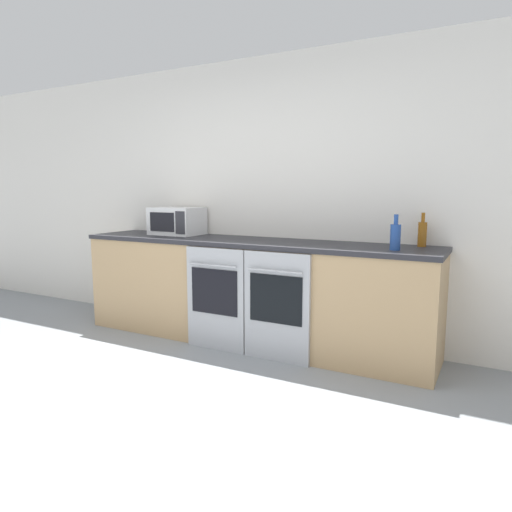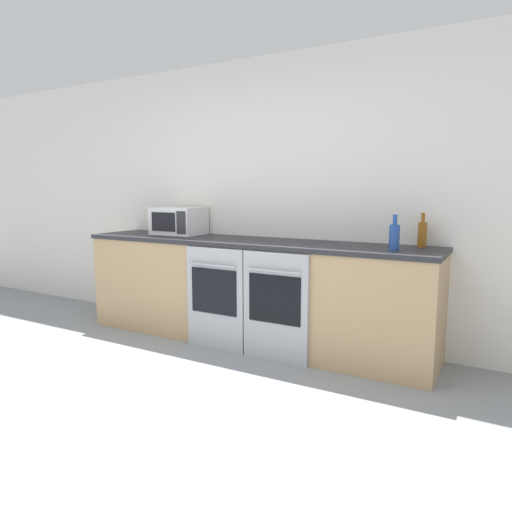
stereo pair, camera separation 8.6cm
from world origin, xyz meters
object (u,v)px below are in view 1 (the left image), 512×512
at_px(oven_left, 215,299).
at_px(microwave, 177,221).
at_px(bottle_blue, 395,236).
at_px(oven_right, 276,307).
at_px(bottle_amber, 422,233).

bearing_deg(oven_left, microwave, 148.89).
height_order(oven_left, bottle_blue, bottle_blue).
bearing_deg(oven_right, oven_left, 180.00).
distance_m(oven_left, oven_right, 0.59).
bearing_deg(oven_right, bottle_amber, 28.84).
distance_m(bottle_blue, bottle_amber, 0.35).
height_order(oven_right, bottle_amber, bottle_amber).
relative_size(oven_right, bottle_blue, 3.37).
bearing_deg(microwave, bottle_blue, -5.59).
bearing_deg(bottle_amber, oven_right, -151.16).
xyz_separation_m(oven_right, microwave, (-1.33, 0.45, 0.62)).
height_order(oven_left, oven_right, same).
bearing_deg(oven_right, microwave, 161.36).
bearing_deg(bottle_amber, oven_left, -160.80).
bearing_deg(microwave, bottle_amber, 2.61).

